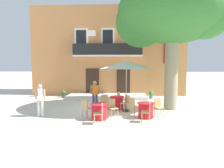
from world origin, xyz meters
name	(u,v)px	position (x,y,z in m)	size (l,w,h in m)	color
ground_plane	(104,109)	(0.00, 0.00, 0.00)	(120.00, 120.00, 0.00)	beige
building_facade	(109,52)	(-0.06, 6.99, 3.75)	(13.00, 5.09, 7.50)	#CC844C
entrance_step_platform	(107,96)	(-0.06, 3.86, 0.12)	(6.14, 2.28, 0.25)	silver
plane_tree	(171,13)	(3.88, 0.17, 5.55)	(6.41, 5.63, 7.58)	gray
cafe_table_near_tree	(99,111)	(0.00, -2.40, 0.39)	(0.86, 0.86, 0.76)	red
cafe_chair_near_tree_0	(100,112)	(0.11, -3.14, 0.53)	(0.42, 0.42, 0.91)	tan
cafe_chair_near_tree_1	(113,107)	(0.62, -1.97, 0.53)	(0.54, 0.54, 0.91)	tan
cafe_chair_near_tree_2	(86,107)	(-0.69, -2.09, 0.53)	(0.55, 0.55, 0.91)	tan
cafe_table_middle	(117,103)	(0.80, -0.13, 0.39)	(0.86, 0.86, 0.76)	red
cafe_chair_middle_0	(126,102)	(1.32, -0.68, 0.53)	(0.56, 0.56, 0.91)	tan
cafe_chair_middle_1	(120,98)	(0.99, 0.60, 0.53)	(0.51, 0.51, 0.91)	tan
cafe_chair_middle_2	(104,101)	(0.07, -0.33, 0.53)	(0.46, 0.46, 0.91)	tan
cafe_table_front	(146,110)	(2.27, -2.01, 0.39)	(0.86, 0.86, 0.76)	red
cafe_chair_front_0	(147,111)	(2.25, -2.76, 0.53)	(0.45, 0.45, 0.91)	tan
cafe_chair_front_1	(159,106)	(2.95, -1.68, 0.53)	(0.51, 0.51, 0.91)	tan
cafe_chair_front_2	(134,105)	(1.69, -1.52, 0.53)	(0.57, 0.57, 0.91)	tan
cafe_umbrella	(126,65)	(1.33, -0.59, 2.61)	(2.90, 2.90, 2.85)	#997A56
ground_planter_left	(64,94)	(-3.48, 3.68, 0.34)	(0.34, 0.34, 0.60)	#47423D
ground_planter_right	(151,94)	(3.36, 3.67, 0.34)	(0.38, 0.38, 0.61)	slate
pedestrian_near_entrance	(95,93)	(-0.52, 0.01, 0.93)	(0.53, 0.40, 1.65)	#384260
pedestrian_mid_plaza	(40,98)	(-3.02, -2.02, 0.94)	(0.53, 0.40, 1.66)	silver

